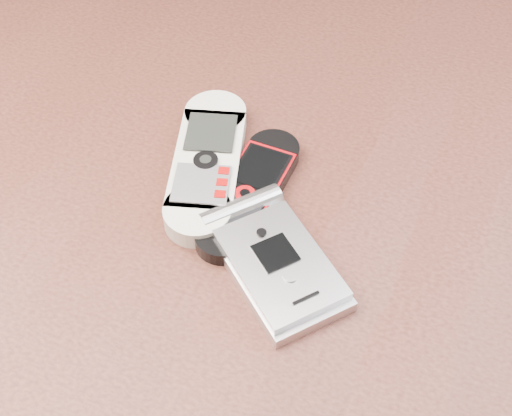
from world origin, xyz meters
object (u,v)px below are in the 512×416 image
at_px(nokia_white, 207,163).
at_px(motorola_razr, 277,263).
at_px(table, 250,295).
at_px(nokia_black_red, 249,192).

relative_size(nokia_white, motorola_razr, 1.28).
distance_m(table, nokia_black_red, 0.11).
relative_size(table, motorola_razr, 10.22).
height_order(nokia_white, nokia_black_red, nokia_white).
bearing_deg(motorola_razr, table, 83.03).
xyz_separation_m(table, nokia_black_red, (-0.01, 0.02, 0.11)).
bearing_deg(motorola_razr, nokia_white, 90.62).
distance_m(nokia_black_red, motorola_razr, 0.07).
bearing_deg(nokia_white, nokia_black_red, -36.07).
bearing_deg(table, motorola_razr, -47.75).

